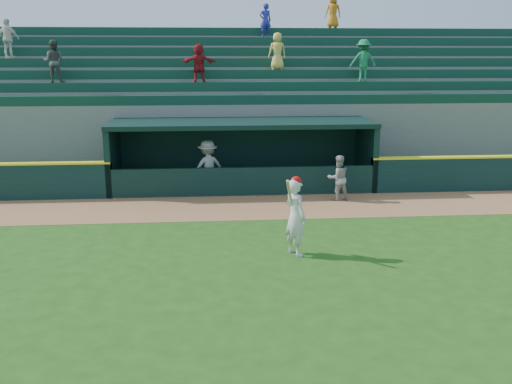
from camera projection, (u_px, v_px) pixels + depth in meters
ground at (262, 261)px, 13.53m from camera, size 120.00×120.00×0.00m
warning_track at (247, 207)px, 18.27m from camera, size 40.00×3.00×0.01m
dugout_player_front at (338, 178)px, 19.02m from camera, size 0.83×0.69×1.53m
dugout_player_inside at (208, 167)px, 19.97m from camera, size 1.39×1.10×1.88m
dugout at (241, 150)px, 20.96m from camera, size 9.40×2.80×2.46m
stands at (235, 110)px, 25.14m from camera, size 34.50×6.25×7.45m
batter_at_plate at (295, 216)px, 13.75m from camera, size 0.73×0.88×1.97m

